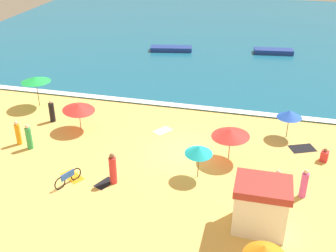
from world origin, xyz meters
TOP-DOWN VIEW (x-y plane):
  - ground_plane at (0.00, 0.00)m, footprint 60.00×60.00m
  - ocean_water at (0.00, 28.00)m, footprint 60.00×44.00m
  - wave_breaker_foam at (0.00, 6.30)m, footprint 57.00×0.70m
  - lifeguard_cabana at (4.70, -5.81)m, footprint 2.52×1.99m
  - beach_umbrella_0 at (1.21, -2.42)m, footprint 1.98×1.99m
  - beach_umbrella_3 at (6.01, 3.46)m, footprint 1.78×1.77m
  - beach_umbrella_4 at (-7.45, 1.20)m, footprint 2.81×2.79m
  - beach_umbrella_5 at (4.93, -9.17)m, footprint 1.78×1.76m
  - beach_umbrella_6 at (2.66, -0.16)m, footprint 3.09×3.09m
  - beach_umbrella_9 at (-12.05, 3.91)m, footprint 3.04×3.05m
  - parked_bicycle at (-5.46, -4.76)m, footprint 0.78×1.69m
  - beachgoer_2 at (5.42, -3.25)m, footprint 0.54×0.54m
  - beachgoer_3 at (8.13, 0.98)m, footprint 0.52×0.52m
  - beachgoer_4 at (-10.37, -1.56)m, footprint 0.45×0.45m
  - beachgoer_5 at (-9.42, -1.87)m, footprint 0.51×0.51m
  - beachgoer_6 at (-9.83, 1.82)m, footprint 0.53×0.53m
  - beachgoer_7 at (-3.12, -4.07)m, footprint 0.50×0.50m
  - beachgoer_9 at (6.77, -2.87)m, footprint 0.51×0.51m
  - beach_towel_0 at (6.97, 2.14)m, footprint 1.81×1.54m
  - beach_towel_1 at (-3.56, -4.26)m, footprint 1.06×1.31m
  - beach_towel_2 at (-5.56, -4.09)m, footprint 1.56×1.34m
  - beach_towel_3 at (-2.02, 2.32)m, footprint 1.28×1.41m
  - small_boat_0 at (4.79, 20.83)m, footprint 4.00×1.72m
  - small_boat_1 at (-5.50, 19.20)m, footprint 4.39×2.04m

SIDE VIEW (x-z plane):
  - ground_plane at x=0.00m, z-range 0.00..0.00m
  - beach_towel_3 at x=-2.02m, z-range 0.00..0.01m
  - beach_towel_0 at x=6.97m, z-range 0.00..0.01m
  - beach_towel_1 at x=-3.56m, z-range 0.00..0.01m
  - beach_towel_2 at x=-5.56m, z-range 0.00..0.01m
  - ocean_water at x=0.00m, z-range 0.00..0.10m
  - wave_breaker_foam at x=0.00m, z-range 0.10..0.11m
  - small_boat_1 at x=-5.50m, z-range 0.10..0.54m
  - small_boat_0 at x=4.79m, z-range 0.10..0.55m
  - beachgoer_3 at x=8.13m, z-range -0.07..0.78m
  - parked_bicycle at x=-5.46m, z-range 0.00..0.76m
  - beachgoer_6 at x=-9.83m, z-range -0.06..1.52m
  - beachgoer_4 at x=-10.37m, z-range -0.04..1.57m
  - beachgoer_9 at x=6.77m, z-range -0.06..1.59m
  - beachgoer_2 at x=5.42m, z-range -0.06..1.60m
  - beachgoer_5 at x=-9.42m, z-range -0.06..1.59m
  - beachgoer_7 at x=-3.12m, z-range -0.06..1.78m
  - lifeguard_cabana at x=4.70m, z-range 0.02..2.54m
  - beach_umbrella_4 at x=-7.45m, z-range 0.66..2.61m
  - beach_umbrella_3 at x=6.01m, z-range 0.69..2.59m
  - beach_umbrella_0 at x=1.21m, z-range 0.72..2.74m
  - beach_umbrella_6 at x=2.66m, z-range 0.75..2.78m
  - beach_umbrella_5 at x=4.93m, z-range 0.74..2.80m
  - beach_umbrella_9 at x=-12.05m, z-range 0.95..3.30m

